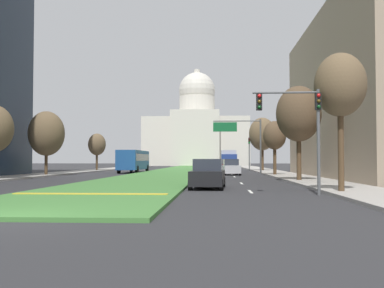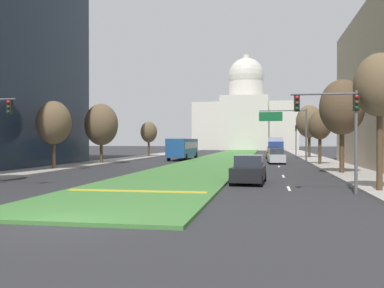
% 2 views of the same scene
% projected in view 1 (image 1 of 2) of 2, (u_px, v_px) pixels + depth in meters
% --- Properties ---
extents(ground_plane, '(267.96, 267.96, 0.00)m').
position_uv_depth(ground_plane, '(181.00, 170.00, 73.04)').
color(ground_plane, '#2B2B2D').
extents(grass_median, '(7.97, 109.62, 0.14)m').
position_uv_depth(grass_median, '(178.00, 171.00, 66.96)').
color(grass_median, '#427A38').
rests_on(grass_median, ground_plane).
extents(median_curb_nose, '(7.17, 0.50, 0.04)m').
position_uv_depth(median_curb_nose, '(91.00, 194.00, 20.44)').
color(median_curb_nose, gold).
rests_on(median_curb_nose, grass_median).
extents(lane_dashes_right, '(0.16, 45.55, 0.01)m').
position_uv_depth(lane_dashes_right, '(233.00, 176.00, 47.64)').
color(lane_dashes_right, silver).
rests_on(lane_dashes_right, ground_plane).
extents(sidewalk_left, '(4.00, 109.62, 0.15)m').
position_uv_depth(sidewalk_left, '(79.00, 172.00, 61.61)').
color(sidewalk_left, '#9E9991').
rests_on(sidewalk_left, ground_plane).
extents(sidewalk_right, '(4.00, 109.62, 0.15)m').
position_uv_depth(sidewalk_right, '(272.00, 172.00, 60.16)').
color(sidewalk_right, '#9E9991').
rests_on(sidewalk_right, ground_plane).
extents(capitol_building, '(30.42, 26.41, 29.24)m').
position_uv_depth(capitol_building, '(197.00, 134.00, 133.27)').
color(capitol_building, beige).
rests_on(capitol_building, ground_plane).
extents(traffic_light_near_right, '(3.34, 0.35, 5.20)m').
position_uv_depth(traffic_light_near_right, '(301.00, 118.00, 21.76)').
color(traffic_light_near_right, '#515456').
rests_on(traffic_light_near_right, ground_plane).
extents(traffic_light_far_right, '(0.28, 0.35, 5.20)m').
position_uv_depth(traffic_light_far_right, '(249.00, 149.00, 67.14)').
color(traffic_light_far_right, '#515456').
rests_on(traffic_light_far_right, ground_plane).
extents(overhead_guide_sign, '(5.67, 0.20, 6.50)m').
position_uv_depth(overhead_guide_sign, '(242.00, 135.00, 52.09)').
color(overhead_guide_sign, '#515456').
rests_on(overhead_guide_sign, ground_plane).
extents(street_tree_right_near, '(2.61, 2.61, 7.19)m').
position_uv_depth(street_tree_right_near, '(340.00, 86.00, 22.57)').
color(street_tree_right_near, '#4C3823').
rests_on(street_tree_right_near, ground_plane).
extents(street_tree_right_mid, '(3.53, 3.53, 7.58)m').
position_uv_depth(street_tree_right_mid, '(299.00, 114.00, 34.98)').
color(street_tree_right_mid, '#4C3823').
rests_on(street_tree_right_mid, ground_plane).
extents(street_tree_left_far, '(3.83, 3.83, 6.94)m').
position_uv_depth(street_tree_left_far, '(46.00, 134.00, 47.50)').
color(street_tree_left_far, '#4C3823').
rests_on(street_tree_left_far, ground_plane).
extents(street_tree_right_far, '(2.48, 2.48, 5.92)m').
position_uv_depth(street_tree_right_far, '(275.00, 136.00, 47.76)').
color(street_tree_right_far, '#4C3823').
rests_on(street_tree_right_far, ground_plane).
extents(street_tree_left_distant, '(2.71, 2.71, 5.79)m').
position_uv_depth(street_tree_left_distant, '(97.00, 145.00, 68.38)').
color(street_tree_left_distant, '#4C3823').
rests_on(street_tree_left_distant, ground_plane).
extents(street_tree_right_distant, '(4.00, 4.00, 8.14)m').
position_uv_depth(street_tree_right_distant, '(262.00, 134.00, 67.22)').
color(street_tree_right_distant, '#4C3823').
rests_on(street_tree_right_distant, ground_plane).
extents(sedan_lead_stopped, '(2.18, 4.71, 1.78)m').
position_uv_depth(sedan_lead_stopped, '(208.00, 175.00, 26.76)').
color(sedan_lead_stopped, black).
rests_on(sedan_lead_stopped, ground_plane).
extents(sedan_midblock, '(2.12, 4.53, 1.80)m').
position_uv_depth(sedan_midblock, '(231.00, 168.00, 50.39)').
color(sedan_midblock, '#BCBCC1').
rests_on(sedan_midblock, ground_plane).
extents(sedan_distant, '(2.13, 4.51, 1.82)m').
position_uv_depth(sedan_distant, '(227.00, 166.00, 62.15)').
color(sedan_distant, maroon).
rests_on(sedan_distant, ground_plane).
extents(box_truck_delivery, '(2.40, 6.40, 3.20)m').
position_uv_depth(box_truck_delivery, '(229.00, 160.00, 68.46)').
color(box_truck_delivery, navy).
rests_on(box_truck_delivery, ground_plane).
extents(city_bus, '(2.62, 11.00, 2.95)m').
position_uv_depth(city_bus, '(134.00, 159.00, 59.58)').
color(city_bus, '#1E4C8C').
rests_on(city_bus, ground_plane).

